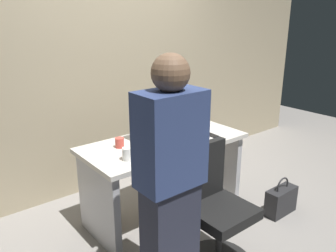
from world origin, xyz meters
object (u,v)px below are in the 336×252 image
at_px(cell_phone, 211,135).
at_px(desk, 165,163).
at_px(office_chair, 214,212).
at_px(mouse, 195,136).
at_px(keyboard, 171,144).
at_px(person_at_desk, 170,186).
at_px(cup_by_monitor, 120,143).
at_px(cup_near_keyboard, 127,154).
at_px(monitor, 158,109).
at_px(book_stack, 196,119).
at_px(handbag, 281,200).

bearing_deg(cell_phone, desk, 159.73).
xyz_separation_m(office_chair, mouse, (0.40, 0.65, 0.34)).
xyz_separation_m(office_chair, keyboard, (0.09, 0.64, 0.33)).
height_order(person_at_desk, keyboard, person_at_desk).
xyz_separation_m(desk, cup_by_monitor, (-0.41, 0.11, 0.27)).
distance_m(keyboard, cup_near_keyboard, 0.47).
height_order(monitor, mouse, monitor).
bearing_deg(book_stack, monitor, 178.19).
bearing_deg(mouse, cell_phone, -20.15).
xyz_separation_m(desk, book_stack, (0.50, 0.12, 0.31)).
distance_m(person_at_desk, cell_phone, 1.24).
bearing_deg(book_stack, handbag, -66.34).
bearing_deg(cup_by_monitor, cup_near_keyboard, -108.71).
bearing_deg(mouse, office_chair, -121.72).
xyz_separation_m(keyboard, cup_near_keyboard, (-0.46, -0.04, 0.04)).
distance_m(office_chair, handbag, 1.04).
distance_m(monitor, cup_by_monitor, 0.49).
bearing_deg(mouse, keyboard, -177.52).
height_order(person_at_desk, cell_phone, person_at_desk).
height_order(keyboard, cup_by_monitor, cup_by_monitor).
distance_m(cup_by_monitor, cell_phone, 0.88).
bearing_deg(office_chair, handbag, 3.46).
xyz_separation_m(desk, office_chair, (-0.13, -0.76, -0.09)).
relative_size(keyboard, cup_near_keyboard, 4.17).
relative_size(mouse, handbag, 0.26).
bearing_deg(handbag, cup_by_monitor, 147.49).
bearing_deg(office_chair, desk, 80.59).
height_order(person_at_desk, handbag, person_at_desk).
height_order(office_chair, cell_phone, office_chair).
distance_m(cup_by_monitor, book_stack, 0.91).
relative_size(office_chair, cup_by_monitor, 10.95).
bearing_deg(book_stack, keyboard, -154.91).
bearing_deg(cup_by_monitor, handbag, -32.51).
relative_size(cell_phone, handbag, 0.38).
xyz_separation_m(cup_by_monitor, handbag, (1.27, -0.81, -0.65)).
bearing_deg(cup_near_keyboard, person_at_desk, -99.84).
distance_m(desk, monitor, 0.50).
bearing_deg(monitor, book_stack, -1.81).
height_order(keyboard, mouse, mouse).
bearing_deg(handbag, cup_near_keyboard, 158.39).
bearing_deg(book_stack, cell_phone, -104.30).
height_order(mouse, cup_by_monitor, cup_by_monitor).
bearing_deg(mouse, person_at_desk, -140.78).
height_order(desk, cup_by_monitor, cup_by_monitor).
bearing_deg(person_at_desk, mouse, 39.22).
relative_size(monitor, handbag, 1.43).
bearing_deg(keyboard, handbag, -30.82).
distance_m(office_chair, monitor, 1.08).
relative_size(monitor, cup_near_keyboard, 5.24).
bearing_deg(desk, office_chair, -99.41).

